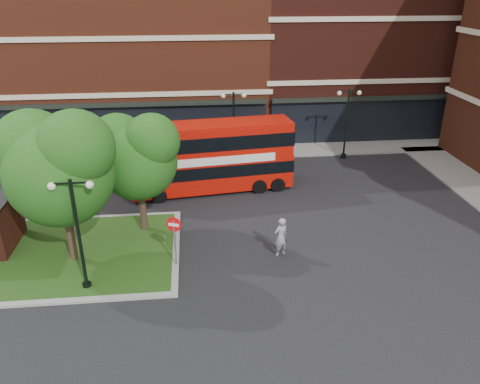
{
  "coord_description": "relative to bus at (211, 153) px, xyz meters",
  "views": [
    {
      "loc": [
        -0.78,
        -16.59,
        11.88
      ],
      "look_at": [
        1.45,
        4.95,
        2.0
      ],
      "focal_mm": 35.0,
      "sensor_mm": 36.0,
      "label": 1
    }
  ],
  "objects": [
    {
      "name": "lamp_island",
      "position": [
        -5.73,
        -9.63,
        0.39
      ],
      "size": [
        1.72,
        0.36,
        5.0
      ],
      "color": "black",
      "rests_on": "ground"
    },
    {
      "name": "ground",
      "position": [
        -0.23,
        -9.83,
        -2.44
      ],
      "size": [
        120.0,
        120.0,
        0.0
      ],
      "primitive_type": "plane",
      "color": "black",
      "rests_on": "ground"
    },
    {
      "name": "terrace_far_left",
      "position": [
        -8.23,
        14.17,
        4.56
      ],
      "size": [
        26.0,
        12.0,
        14.0
      ],
      "primitive_type": "cube",
      "color": "maroon",
      "rests_on": "ground"
    },
    {
      "name": "traffic_island",
      "position": [
        -8.23,
        -6.83,
        -2.37
      ],
      "size": [
        12.6,
        7.6,
        0.15
      ],
      "color": "gray",
      "rests_on": "ground"
    },
    {
      "name": "bus",
      "position": [
        0.0,
        0.0,
        0.0
      ],
      "size": [
        9.92,
        3.42,
        3.71
      ],
      "rotation": [
        0.0,
        0.0,
        0.13
      ],
      "color": "#B11107",
      "rests_on": "ground"
    },
    {
      "name": "pavement_far",
      "position": [
        -0.23,
        6.67,
        -2.38
      ],
      "size": [
        44.0,
        3.0,
        0.12
      ],
      "primitive_type": "cube",
      "color": "slate",
      "rests_on": "ground"
    },
    {
      "name": "tree_island_east",
      "position": [
        -3.8,
        -4.76,
        1.81
      ],
      "size": [
        4.46,
        3.9,
        6.29
      ],
      "color": "#2D2116",
      "rests_on": "ground"
    },
    {
      "name": "car_silver",
      "position": [
        -5.89,
        4.67,
        -1.69
      ],
      "size": [
        4.56,
        2.2,
        1.5
      ],
      "primitive_type": "imported",
      "rotation": [
        0.0,
        0.0,
        1.67
      ],
      "color": "#B7BABF",
      "rests_on": "ground"
    },
    {
      "name": "woman",
      "position": [
        2.83,
        -7.83,
        -1.46
      ],
      "size": [
        0.84,
        0.71,
        1.94
      ],
      "primitive_type": "imported",
      "rotation": [
        0.0,
        0.0,
        3.56
      ],
      "color": "gray",
      "rests_on": "ground"
    },
    {
      "name": "terrace_far_right",
      "position": [
        13.77,
        14.17,
        5.56
      ],
      "size": [
        18.0,
        12.0,
        16.0
      ],
      "primitive_type": "cube",
      "color": "#471911",
      "rests_on": "ground"
    },
    {
      "name": "car_white",
      "position": [
        2.77,
        4.67,
        -1.75
      ],
      "size": [
        4.3,
        1.88,
        1.37
      ],
      "primitive_type": "imported",
      "rotation": [
        0.0,
        0.0,
        1.68
      ],
      "color": "silver",
      "rests_on": "ground"
    },
    {
      "name": "lamp_far_left",
      "position": [
        1.77,
        4.67,
        0.39
      ],
      "size": [
        1.72,
        0.36,
        5.0
      ],
      "color": "black",
      "rests_on": "ground"
    },
    {
      "name": "tree_island_west",
      "position": [
        -6.82,
        -7.25,
        2.36
      ],
      "size": [
        5.4,
        4.71,
        7.21
      ],
      "color": "#2D2116",
      "rests_on": "ground"
    },
    {
      "name": "lamp_far_right",
      "position": [
        9.77,
        4.67,
        0.39
      ],
      "size": [
        1.72,
        0.36,
        5.0
      ],
      "color": "black",
      "rests_on": "ground"
    },
    {
      "name": "no_entry_sign",
      "position": [
        -2.03,
        -8.33,
        -0.64
      ],
      "size": [
        0.67,
        0.29,
        2.51
      ],
      "rotation": [
        0.0,
        0.0,
        -0.36
      ],
      "color": "slate",
      "rests_on": "ground"
    }
  ]
}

